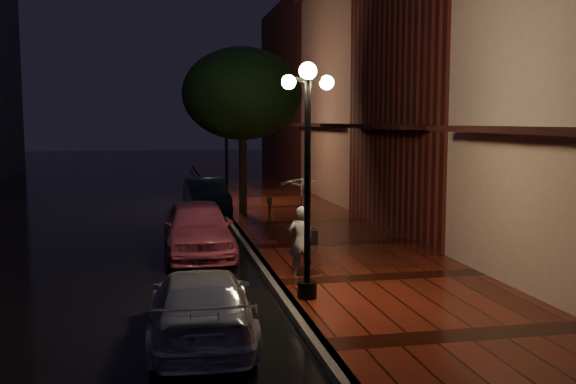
{
  "coord_description": "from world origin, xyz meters",
  "views": [
    {
      "loc": [
        -2.3,
        -16.29,
        3.42
      ],
      "look_at": [
        1.3,
        1.46,
        1.4
      ],
      "focal_mm": 40.0,
      "sensor_mm": 36.0,
      "label": 1
    }
  ],
  "objects": [
    {
      "name": "sidewalk",
      "position": [
        2.25,
        0.0,
        0.07
      ],
      "size": [
        4.5,
        60.0,
        0.15
      ],
      "primitive_type": "cube",
      "color": "#40150B",
      "rests_on": "ground"
    },
    {
      "name": "woman_with_umbrella",
      "position": [
        0.6,
        -3.41,
        1.54
      ],
      "size": [
        0.88,
        0.89,
        2.11
      ],
      "rotation": [
        0.0,
        0.0,
        2.91
      ],
      "color": "silver",
      "rests_on": "sidewalk"
    },
    {
      "name": "navy_car",
      "position": [
        -0.6,
        7.36,
        0.65
      ],
      "size": [
        1.6,
        4.02,
        1.3
      ],
      "primitive_type": "imported",
      "rotation": [
        0.0,
        0.0,
        0.06
      ],
      "color": "black",
      "rests_on": "ground"
    },
    {
      "name": "streetlamp_near",
      "position": [
        0.35,
        -5.0,
        2.6
      ],
      "size": [
        0.96,
        0.36,
        4.31
      ],
      "color": "black",
      "rests_on": "sidewalk"
    },
    {
      "name": "silver_car",
      "position": [
        -1.7,
        -6.54,
        0.56
      ],
      "size": [
        1.73,
        3.95,
        1.13
      ],
      "primitive_type": "imported",
      "rotation": [
        0.0,
        0.0,
        3.1
      ],
      "color": "#B5B4BD",
      "rests_on": "ground"
    },
    {
      "name": "storefront_far",
      "position": [
        7.0,
        10.0,
        4.5
      ],
      "size": [
        5.0,
        8.0,
        9.0
      ],
      "primitive_type": "cube",
      "color": "#8C5951",
      "rests_on": "ground"
    },
    {
      "name": "ground",
      "position": [
        0.0,
        0.0,
        0.0
      ],
      "size": [
        120.0,
        120.0,
        0.0
      ],
      "primitive_type": "plane",
      "color": "black",
      "rests_on": "ground"
    },
    {
      "name": "pink_car",
      "position": [
        -1.36,
        -0.17,
        0.72
      ],
      "size": [
        1.71,
        4.21,
        1.43
      ],
      "primitive_type": "imported",
      "rotation": [
        0.0,
        0.0,
        0.0
      ],
      "color": "#C4506E",
      "rests_on": "ground"
    },
    {
      "name": "street_tree",
      "position": [
        0.61,
        5.99,
        4.24
      ],
      "size": [
        4.16,
        4.16,
        5.8
      ],
      "color": "black",
      "rests_on": "sidewalk"
    },
    {
      "name": "streetlamp_far",
      "position": [
        0.35,
        9.0,
        2.6
      ],
      "size": [
        0.96,
        0.36,
        4.31
      ],
      "color": "black",
      "rests_on": "sidewalk"
    },
    {
      "name": "storefront_extra",
      "position": [
        7.0,
        20.0,
        5.0
      ],
      "size": [
        5.0,
        12.0,
        10.0
      ],
      "primitive_type": "cube",
      "color": "#511914",
      "rests_on": "ground"
    },
    {
      "name": "curb",
      "position": [
        0.0,
        0.0,
        0.07
      ],
      "size": [
        0.25,
        60.0,
        0.15
      ],
      "primitive_type": "cube",
      "color": "#595451",
      "rests_on": "ground"
    },
    {
      "name": "storefront_mid",
      "position": [
        7.0,
        2.0,
        5.5
      ],
      "size": [
        5.0,
        8.0,
        11.0
      ],
      "primitive_type": "cube",
      "color": "#511914",
      "rests_on": "ground"
    },
    {
      "name": "parking_meter",
      "position": [
        0.69,
        1.01,
        0.85
      ],
      "size": [
        0.13,
        0.11,
        1.16
      ],
      "rotation": [
        0.0,
        0.0,
        0.37
      ],
      "color": "black",
      "rests_on": "sidewalk"
    }
  ]
}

